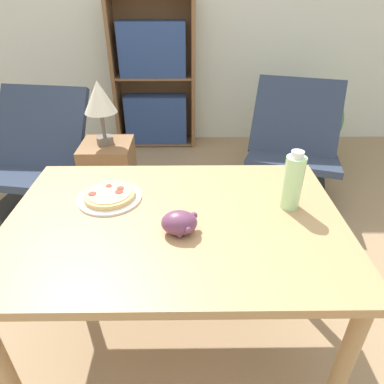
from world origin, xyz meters
The scene contains 12 objects.
ground_plane centered at (0.00, 0.00, 0.00)m, with size 14.00×14.00×0.00m, color #9E7F5B.
wall_back centered at (0.00, 2.62, 1.30)m, with size 8.00×0.05×2.60m.
dining_table centered at (0.06, -0.01, 0.66)m, with size 1.30×0.88×0.75m.
pizza_on_plate centered at (-0.21, 0.13, 0.77)m, with size 0.27×0.27×0.04m.
grape_bunch centered at (0.08, -0.10, 0.80)m, with size 0.13×0.11×0.09m.
drink_bottle centered at (0.52, 0.06, 0.87)m, with size 0.08×0.08×0.24m.
lounge_chair_near centered at (-1.01, 1.16, 0.29)m, with size 0.78×0.86×0.88m.
lounge_chair_far centered at (0.94, 1.39, 0.29)m, with size 0.85×0.93×0.88m.
bookshelf centered at (-0.22, 2.45, 0.65)m, with size 0.82×0.28×1.43m.
side_table centered at (-0.45, 1.07, 0.30)m, with size 0.34×0.34×0.59m.
table_lamp centered at (-0.45, 1.07, 0.89)m, with size 0.21×0.21×0.42m.
potted_plant_floor centered at (1.37, 2.08, 0.34)m, with size 0.47×0.40×0.66m.
Camera 1 is at (0.12, -1.09, 1.53)m, focal length 32.00 mm.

